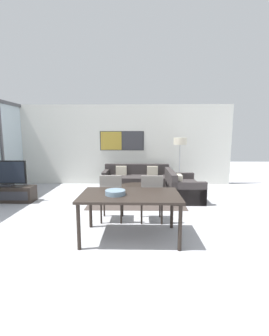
{
  "coord_description": "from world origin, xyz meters",
  "views": [
    {
      "loc": [
        0.71,
        -2.86,
        1.76
      ],
      "look_at": [
        0.61,
        2.59,
        0.95
      ],
      "focal_mm": 24.0,
      "sensor_mm": 36.0,
      "label": 1
    }
  ],
  "objects_px": {
    "dining_chair_centre": "(152,196)",
    "floor_lamp": "(180,144)",
    "dining_chair_left": "(112,196)",
    "fruit_bowl": "(115,192)",
    "sofa_main": "(137,180)",
    "dining_table": "(130,198)",
    "television": "(5,174)",
    "sofa_side": "(181,189)",
    "tv_console": "(6,194)",
    "coffee_table": "(136,189)"
  },
  "relations": [
    {
      "from": "dining_chair_centre",
      "to": "floor_lamp",
      "type": "height_order",
      "value": "floor_lamp"
    },
    {
      "from": "dining_chair_left",
      "to": "fruit_bowl",
      "type": "bearing_deg",
      "value": -78.44
    },
    {
      "from": "sofa_main",
      "to": "dining_table",
      "type": "distance_m",
      "value": 3.69
    },
    {
      "from": "floor_lamp",
      "to": "television",
      "type": "bearing_deg",
      "value": -163.25
    },
    {
      "from": "sofa_side",
      "to": "tv_console",
      "type": "bearing_deg",
      "value": 95.34
    },
    {
      "from": "sofa_main",
      "to": "floor_lamp",
      "type": "height_order",
      "value": "floor_lamp"
    },
    {
      "from": "tv_console",
      "to": "television",
      "type": "height_order",
      "value": "television"
    },
    {
      "from": "tv_console",
      "to": "floor_lamp",
      "type": "bearing_deg",
      "value": 16.76
    },
    {
      "from": "sofa_side",
      "to": "dining_chair_centre",
      "type": "relative_size",
      "value": 1.53
    },
    {
      "from": "coffee_table",
      "to": "fruit_bowl",
      "type": "relative_size",
      "value": 2.9
    },
    {
      "from": "sofa_main",
      "to": "sofa_side",
      "type": "bearing_deg",
      "value": -43.43
    },
    {
      "from": "television",
      "to": "floor_lamp",
      "type": "bearing_deg",
      "value": 16.75
    },
    {
      "from": "television",
      "to": "dining_chair_left",
      "type": "height_order",
      "value": "television"
    },
    {
      "from": "tv_console",
      "to": "dining_table",
      "type": "relative_size",
      "value": 0.88
    },
    {
      "from": "floor_lamp",
      "to": "sofa_side",
      "type": "bearing_deg",
      "value": -97.68
    },
    {
      "from": "sofa_main",
      "to": "television",
      "type": "bearing_deg",
      "value": -154.97
    },
    {
      "from": "coffee_table",
      "to": "sofa_main",
      "type": "bearing_deg",
      "value": 90.0
    },
    {
      "from": "television",
      "to": "floor_lamp",
      "type": "xyz_separation_m",
      "value": [
        4.82,
        1.45,
        0.71
      ]
    },
    {
      "from": "coffee_table",
      "to": "floor_lamp",
      "type": "bearing_deg",
      "value": 40.37
    },
    {
      "from": "sofa_side",
      "to": "floor_lamp",
      "type": "xyz_separation_m",
      "value": [
        0.14,
        1.01,
        1.2
      ]
    },
    {
      "from": "fruit_bowl",
      "to": "floor_lamp",
      "type": "height_order",
      "value": "floor_lamp"
    },
    {
      "from": "coffee_table",
      "to": "dining_chair_centre",
      "type": "xyz_separation_m",
      "value": [
        0.32,
        -1.63,
        0.25
      ]
    },
    {
      "from": "tv_console",
      "to": "fruit_bowl",
      "type": "relative_size",
      "value": 4.38
    },
    {
      "from": "television",
      "to": "fruit_bowl",
      "type": "height_order",
      "value": "television"
    },
    {
      "from": "tv_console",
      "to": "dining_chair_left",
      "type": "distance_m",
      "value": 3.26
    },
    {
      "from": "dining_chair_centre",
      "to": "dining_table",
      "type": "bearing_deg",
      "value": -119.8
    },
    {
      "from": "tv_console",
      "to": "dining_table",
      "type": "xyz_separation_m",
      "value": [
        3.37,
        -2.05,
        0.49
      ]
    },
    {
      "from": "television",
      "to": "fruit_bowl",
      "type": "relative_size",
      "value": 3.4
    },
    {
      "from": "television",
      "to": "dining_chair_left",
      "type": "xyz_separation_m",
      "value": [
        2.96,
        -1.33,
        -0.22
      ]
    },
    {
      "from": "sofa_main",
      "to": "coffee_table",
      "type": "xyz_separation_m",
      "value": [
        0.0,
        -1.33,
        0.01
      ]
    },
    {
      "from": "sofa_main",
      "to": "coffee_table",
      "type": "relative_size",
      "value": 2.24
    },
    {
      "from": "fruit_bowl",
      "to": "dining_chair_left",
      "type": "bearing_deg",
      "value": 101.56
    },
    {
      "from": "sofa_main",
      "to": "dining_chair_left",
      "type": "bearing_deg",
      "value": -99.33
    },
    {
      "from": "dining_chair_left",
      "to": "television",
      "type": "bearing_deg",
      "value": 155.88
    },
    {
      "from": "dining_chair_left",
      "to": "tv_console",
      "type": "bearing_deg",
      "value": 155.89
    },
    {
      "from": "television",
      "to": "sofa_side",
      "type": "xyz_separation_m",
      "value": [
        4.68,
        0.44,
        -0.49
      ]
    },
    {
      "from": "dining_chair_left",
      "to": "dining_table",
      "type": "bearing_deg",
      "value": -60.9
    },
    {
      "from": "sofa_main",
      "to": "dining_table",
      "type": "xyz_separation_m",
      "value": [
        -0.08,
        -3.66,
        0.43
      ]
    },
    {
      "from": "television",
      "to": "coffee_table",
      "type": "height_order",
      "value": "television"
    },
    {
      "from": "dining_table",
      "to": "coffee_table",
      "type": "bearing_deg",
      "value": 88.05
    },
    {
      "from": "tv_console",
      "to": "fruit_bowl",
      "type": "distance_m",
      "value": 3.82
    },
    {
      "from": "tv_console",
      "to": "dining_table",
      "type": "height_order",
      "value": "dining_table"
    },
    {
      "from": "coffee_table",
      "to": "floor_lamp",
      "type": "height_order",
      "value": "floor_lamp"
    },
    {
      "from": "dining_table",
      "to": "floor_lamp",
      "type": "relative_size",
      "value": 1.0
    },
    {
      "from": "tv_console",
      "to": "dining_chair_left",
      "type": "xyz_separation_m",
      "value": [
        2.96,
        -1.33,
        0.33
      ]
    },
    {
      "from": "tv_console",
      "to": "coffee_table",
      "type": "bearing_deg",
      "value": 4.69
    },
    {
      "from": "sofa_side",
      "to": "dining_chair_centre",
      "type": "bearing_deg",
      "value": 152.85
    },
    {
      "from": "dining_table",
      "to": "dining_chair_centre",
      "type": "xyz_separation_m",
      "value": [
        0.4,
        0.7,
        -0.16
      ]
    },
    {
      "from": "tv_console",
      "to": "television",
      "type": "bearing_deg",
      "value": 90.0
    },
    {
      "from": "sofa_main",
      "to": "dining_chair_centre",
      "type": "bearing_deg",
      "value": -83.75
    }
  ]
}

